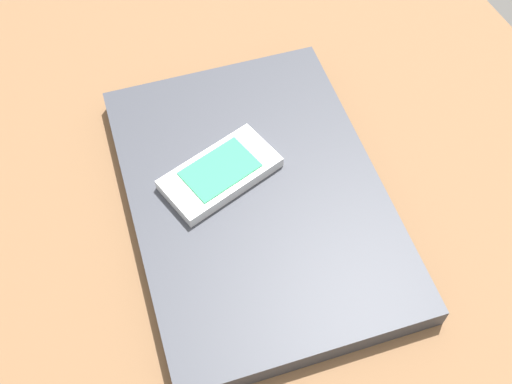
{
  "coord_description": "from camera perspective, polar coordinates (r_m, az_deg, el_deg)",
  "views": [
    {
      "loc": [
        -22.64,
        7.19,
        51.15
      ],
      "look_at": [
        5.85,
        -4.75,
        5.0
      ],
      "focal_mm": 44.46,
      "sensor_mm": 36.0,
      "label": 1
    }
  ],
  "objects": [
    {
      "name": "cell_phone_on_laptop",
      "position": [
        0.56,
        -3.24,
        1.71
      ],
      "size": [
        7.89,
        11.28,
        1.23
      ],
      "color": "silver",
      "rests_on": "laptop_closed"
    },
    {
      "name": "desk_surface",
      "position": [
        0.55,
        -2.23,
        -8.31
      ],
      "size": [
        120.0,
        80.0,
        3.0
      ],
      "primitive_type": "cube",
      "color": "brown",
      "rests_on": "ground"
    },
    {
      "name": "laptop_closed",
      "position": [
        0.56,
        -0.0,
        -0.5
      ],
      "size": [
        32.69,
        24.51,
        2.23
      ],
      "primitive_type": "cube",
      "rotation": [
        0.0,
        0.0,
        -0.09
      ],
      "color": "#33353D",
      "rests_on": "desk_surface"
    }
  ]
}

